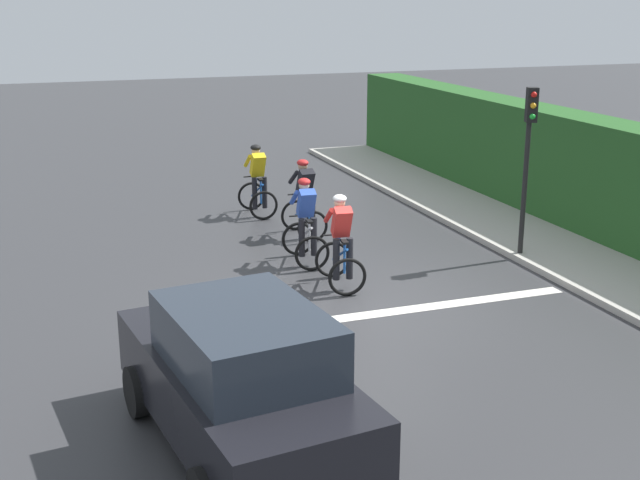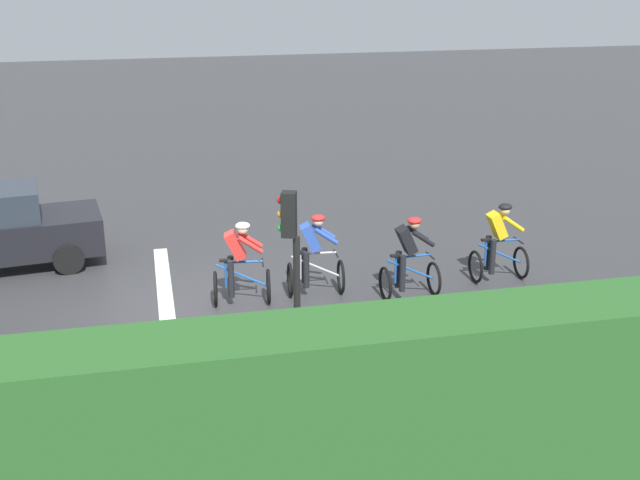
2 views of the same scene
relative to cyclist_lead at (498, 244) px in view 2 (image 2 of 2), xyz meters
The scene contains 10 objects.
ground_plane 6.24m from the cyclist_lead, 89.30° to the right, with size 80.00×80.00×0.00m, color #333335.
sidewalk_kerb 6.68m from the cyclist_lead, 39.14° to the right, with size 2.80×22.97×0.12m, color #ADA89E.
stone_wall_low 7.38m from the cyclist_lead, 34.71° to the right, with size 0.44×22.97×0.57m, color gray.
hedge_wall 7.62m from the cyclist_lead, 33.43° to the right, with size 1.10×22.97×2.48m, color #265623.
road_marking_stop_line 6.81m from the cyclist_lead, 89.36° to the right, with size 7.00×0.30×0.01m, color silver.
cyclist_lead is the anchor object (origin of this frame).
cyclist_second 2.13m from the cyclist_lead, 77.73° to the right, with size 0.73×1.11×1.66m.
cyclist_mid 3.85m from the cyclist_lead, 91.78° to the right, with size 0.75×1.12×1.66m.
cyclist_fourth 5.34m from the cyclist_lead, 89.72° to the right, with size 0.80×1.15×1.66m.
traffic_light_near_crossing 6.53m from the cyclist_lead, 52.07° to the right, with size 0.26×0.30×3.34m.
Camera 2 is at (14.21, -0.77, 6.41)m, focal length 45.06 mm.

